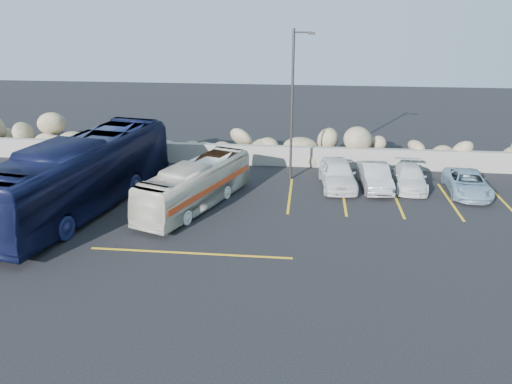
# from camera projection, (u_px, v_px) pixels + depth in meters

# --- Properties ---
(ground) EXTENTS (90.00, 90.00, 0.00)m
(ground) POSITION_uv_depth(u_px,v_px,m) (214.00, 257.00, 19.14)
(ground) COLOR black
(ground) RESTS_ON ground
(seawall) EXTENTS (60.00, 0.40, 1.20)m
(seawall) POSITION_uv_depth(u_px,v_px,m) (251.00, 155.00, 30.10)
(seawall) COLOR gray
(seawall) RESTS_ON ground
(riprap_pile) EXTENTS (54.00, 2.80, 2.60)m
(riprap_pile) POSITION_uv_depth(u_px,v_px,m) (253.00, 139.00, 30.98)
(riprap_pile) COLOR #867857
(riprap_pile) RESTS_ON ground
(parking_lines) EXTENTS (18.16, 9.36, 0.01)m
(parking_lines) POSITION_uv_depth(u_px,v_px,m) (331.00, 207.00, 23.86)
(parking_lines) COLOR gold
(parking_lines) RESTS_ON ground
(lamppost) EXTENTS (1.14, 0.18, 8.00)m
(lamppost) POSITION_uv_depth(u_px,v_px,m) (293.00, 102.00, 26.22)
(lamppost) COLOR #312F2C
(lamppost) RESTS_ON ground
(vintage_bus) EXTENTS (4.38, 7.89, 2.16)m
(vintage_bus) POSITION_uv_depth(u_px,v_px,m) (196.00, 185.00, 23.63)
(vintage_bus) COLOR silver
(vintage_bus) RESTS_ON ground
(tour_coach) EXTENTS (5.01, 12.51, 3.40)m
(tour_coach) POSITION_uv_depth(u_px,v_px,m) (82.00, 174.00, 23.16)
(tour_coach) COLOR #101538
(tour_coach) RESTS_ON ground
(car_a) EXTENTS (2.10, 4.42, 1.46)m
(car_a) POSITION_uv_depth(u_px,v_px,m) (338.00, 173.00, 26.34)
(car_a) COLOR silver
(car_a) RESTS_ON ground
(car_b) EXTENTS (1.62, 3.97, 1.28)m
(car_b) POSITION_uv_depth(u_px,v_px,m) (375.00, 177.00, 26.12)
(car_b) COLOR #ACACB1
(car_b) RESTS_ON ground
(car_c) EXTENTS (1.84, 3.96, 1.12)m
(car_c) POSITION_uv_depth(u_px,v_px,m) (410.00, 177.00, 26.30)
(car_c) COLOR silver
(car_c) RESTS_ON ground
(car_d) EXTENTS (2.09, 4.19, 1.14)m
(car_d) POSITION_uv_depth(u_px,v_px,m) (467.00, 183.00, 25.41)
(car_d) COLOR #80A0B6
(car_d) RESTS_ON ground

